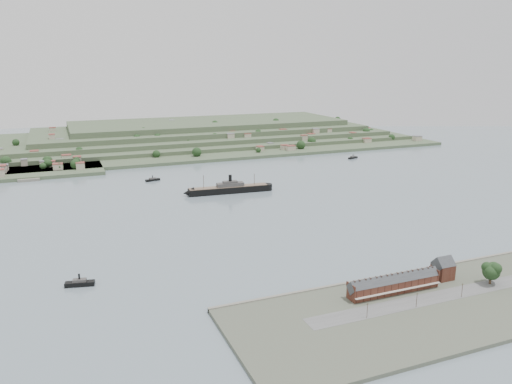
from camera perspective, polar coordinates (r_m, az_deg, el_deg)
name	(u,v)px	position (r m, az deg, el deg)	size (l,w,h in m)	color
ground	(281,211)	(429.31, 2.89, -2.23)	(1400.00, 1400.00, 0.00)	slate
near_shore	(431,305)	(282.59, 19.37, -12.12)	(220.00, 80.00, 2.60)	#4C5142
terrace_row	(394,284)	(287.02, 15.47, -10.08)	(55.60, 9.80, 11.07)	#49241A
gabled_building	(443,269)	(312.13, 20.58, -8.19)	(10.40, 10.18, 14.09)	#49241A
far_peninsula	(193,136)	(799.53, -7.23, 6.41)	(760.00, 309.00, 30.00)	#3F5237
steamship	(226,189)	(488.29, -3.39, 0.33)	(89.92, 17.34, 21.56)	black
tugboat	(80,283)	(306.95, -19.50, -9.78)	(16.95, 7.79, 7.38)	black
ferry_west	(153,180)	(549.99, -11.73, 1.40)	(16.37, 7.90, 5.92)	black
ferry_east	(353,157)	(677.79, 11.02, 3.90)	(16.26, 9.88, 5.91)	black
fig_tree	(492,271)	(314.60, 25.40, -8.12)	(12.06, 10.45, 13.46)	#3E2E1C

